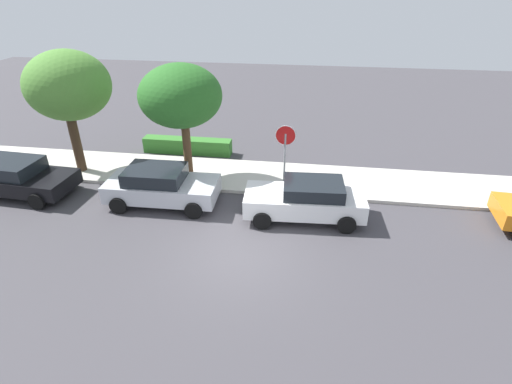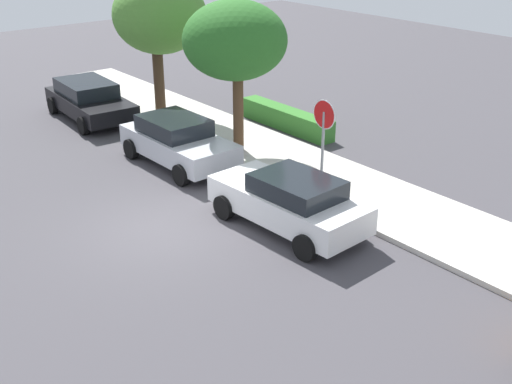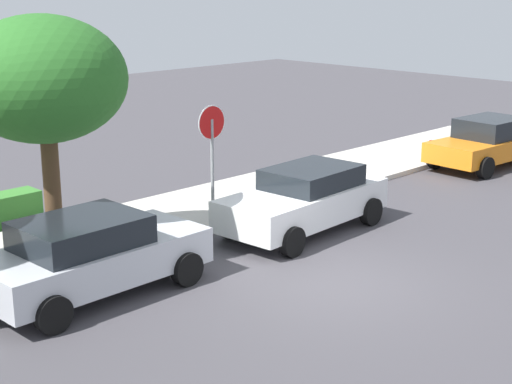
{
  "view_description": "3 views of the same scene",
  "coord_description": "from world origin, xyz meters",
  "views": [
    {
      "loc": [
        1.95,
        -10.01,
        7.78
      ],
      "look_at": [
        0.22,
        1.9,
        1.18
      ],
      "focal_mm": 28.0,
      "sensor_mm": 36.0,
      "label": 1
    },
    {
      "loc": [
        12.57,
        -7.28,
        7.42
      ],
      "look_at": [
        1.53,
        1.67,
        1.05
      ],
      "focal_mm": 45.0,
      "sensor_mm": 36.0,
      "label": 2
    },
    {
      "loc": [
        -10.7,
        -8.76,
        5.49
      ],
      "look_at": [
        -0.05,
        1.94,
        1.38
      ],
      "focal_mm": 55.0,
      "sensor_mm": 36.0,
      "label": 3
    }
  ],
  "objects": [
    {
      "name": "fire_hydrant",
      "position": [
        9.8,
        4.2,
        0.36
      ],
      "size": [
        0.3,
        0.22,
        0.72
      ],
      "color": "red",
      "rests_on": "ground_plane"
    },
    {
      "name": "street_tree_mid_block",
      "position": [
        -3.1,
        4.6,
        3.64
      ],
      "size": [
        3.22,
        3.22,
        4.88
      ],
      "color": "#513823",
      "rests_on": "ground_plane"
    },
    {
      "name": "parked_car_white",
      "position": [
        1.94,
        2.4,
        0.75
      ],
      "size": [
        4.32,
        2.15,
        1.44
      ],
      "color": "white",
      "rests_on": "ground_plane"
    },
    {
      "name": "ground_plane",
      "position": [
        0.0,
        0.0,
        0.0
      ],
      "size": [
        60.0,
        60.0,
        0.0
      ],
      "primitive_type": "plane",
      "color": "#423F44"
    },
    {
      "name": "parked_car_silver",
      "position": [
        -3.51,
        2.64,
        0.76
      ],
      "size": [
        4.19,
        2.08,
        1.47
      ],
      "color": "silver",
      "rests_on": "ground_plane"
    },
    {
      "name": "stop_sign",
      "position": [
        1.0,
        4.43,
        1.89
      ],
      "size": [
        0.8,
        0.08,
        2.74
      ],
      "color": "gray",
      "rests_on": "ground_plane"
    },
    {
      "name": "parked_car_orange",
      "position": [
        10.7,
        2.74,
        0.73
      ],
      "size": [
        4.49,
        2.15,
        1.46
      ],
      "color": "orange",
      "rests_on": "ground_plane"
    },
    {
      "name": "sidewalk_curb",
      "position": [
        0.0,
        5.27,
        0.07
      ],
      "size": [
        32.0,
        2.98,
        0.14
      ],
      "primitive_type": "cube",
      "color": "beige",
      "rests_on": "ground_plane"
    }
  ]
}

